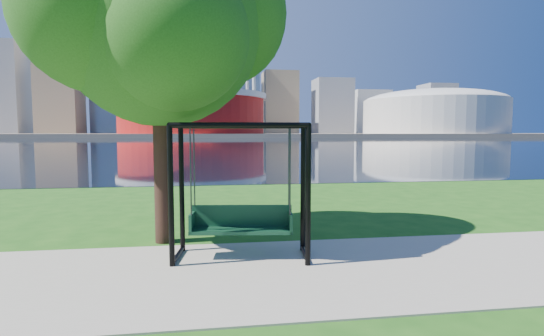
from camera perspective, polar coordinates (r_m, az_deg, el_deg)
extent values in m
plane|color=#1E5114|center=(8.06, 0.49, -12.78)|extent=(900.00, 900.00, 0.00)
cube|color=#9E937F|center=(7.58, 1.10, -13.80)|extent=(120.00, 4.00, 0.03)
cube|color=black|center=(109.62, -7.93, 3.44)|extent=(900.00, 180.00, 0.02)
cube|color=#937F60|center=(313.59, -8.35, 4.43)|extent=(900.00, 228.00, 2.00)
cylinder|color=maroon|center=(242.98, -10.70, 7.16)|extent=(80.00, 80.00, 22.00)
cylinder|color=silver|center=(243.58, -10.73, 9.39)|extent=(83.00, 83.00, 3.00)
cylinder|color=silver|center=(263.16, -3.31, 8.13)|extent=(2.00, 2.00, 32.00)
cylinder|color=silver|center=(265.35, -17.75, 7.89)|extent=(2.00, 2.00, 32.00)
cylinder|color=silver|center=(227.98, -19.28, 8.40)|extent=(2.00, 2.00, 32.00)
cylinder|color=silver|center=(225.42, -2.41, 8.70)|extent=(2.00, 2.00, 32.00)
cylinder|color=beige|center=(278.38, 20.89, 6.41)|extent=(84.00, 84.00, 20.00)
ellipsoid|color=beige|center=(278.83, 20.94, 8.25)|extent=(84.00, 84.00, 15.12)
cube|color=gray|center=(347.94, -32.47, 9.05)|extent=(28.00, 28.00, 62.00)
cube|color=#998466|center=(325.99, -26.72, 11.93)|extent=(26.00, 26.00, 88.00)
cube|color=slate|center=(342.87, -20.53, 12.34)|extent=(30.00, 24.00, 95.00)
cube|color=gray|center=(316.99, -15.82, 11.01)|extent=(24.00, 24.00, 72.00)
cube|color=silver|center=(344.98, -10.15, 11.26)|extent=(32.00, 28.00, 80.00)
cube|color=slate|center=(319.95, -3.87, 9.86)|extent=(22.00, 22.00, 58.00)
cube|color=#998466|center=(338.13, 1.05, 8.74)|extent=(26.00, 26.00, 48.00)
cube|color=gray|center=(337.26, 8.13, 8.19)|extent=(28.00, 24.00, 42.00)
cube|color=silver|center=(373.74, 12.94, 7.32)|extent=(30.00, 26.00, 36.00)
cube|color=gray|center=(377.32, 21.22, 7.40)|extent=(24.00, 24.00, 40.00)
cube|color=#998466|center=(410.83, 25.04, 6.47)|extent=(26.00, 26.00, 32.00)
cylinder|color=black|center=(7.77, -13.43, -3.86)|extent=(0.11, 0.11, 2.56)
cylinder|color=black|center=(7.64, 4.88, -3.89)|extent=(0.11, 0.11, 2.56)
cylinder|color=black|center=(8.75, -12.04, -2.88)|extent=(0.11, 0.11, 2.56)
cylinder|color=black|center=(8.63, 4.18, -2.90)|extent=(0.11, 0.11, 2.56)
cylinder|color=black|center=(7.52, -4.42, 5.77)|extent=(2.44, 0.41, 0.10)
cylinder|color=black|center=(8.52, -4.04, 5.65)|extent=(2.44, 0.41, 0.10)
cylinder|color=black|center=(8.18, -12.86, 5.58)|extent=(0.23, 1.01, 0.10)
cylinder|color=black|center=(8.51, -12.55, -11.32)|extent=(0.21, 1.00, 0.08)
cylinder|color=black|center=(8.05, 4.57, 5.70)|extent=(0.23, 1.01, 0.10)
cylinder|color=black|center=(8.38, 4.46, -11.46)|extent=(0.21, 1.00, 0.08)
cube|color=#0E311D|center=(8.24, -4.13, -8.38)|extent=(2.00, 0.75, 0.07)
cube|color=#0E311D|center=(8.40, -4.06, -6.42)|extent=(1.94, 0.31, 0.42)
cube|color=#0E311D|center=(8.31, -10.69, -7.24)|extent=(0.12, 0.50, 0.38)
cube|color=#0E311D|center=(8.21, 2.49, -7.31)|extent=(0.12, 0.50, 0.38)
cylinder|color=#343439|center=(7.95, -10.88, -0.59)|extent=(0.03, 0.03, 1.62)
cylinder|color=#343439|center=(7.85, 2.45, -0.57)|extent=(0.03, 0.03, 1.62)
cylinder|color=#343439|center=(8.36, -10.41, -0.33)|extent=(0.03, 0.03, 1.62)
cylinder|color=#343439|center=(8.26, 2.27, -0.31)|extent=(0.03, 0.03, 1.62)
cylinder|color=black|center=(9.60, -14.48, 2.12)|extent=(0.40, 0.40, 4.02)
sphere|color=#234E17|center=(9.87, -14.82, 18.25)|extent=(4.39, 4.39, 4.39)
sphere|color=#234E17|center=(10.44, -7.62, 19.66)|extent=(3.29, 3.29, 3.29)
sphere|color=#234E17|center=(9.73, -21.92, 19.37)|extent=(3.48, 3.48, 3.48)
sphere|color=#234E17|center=(8.76, -13.02, 16.97)|extent=(2.93, 2.93, 2.93)
sphere|color=#234E17|center=(11.17, -17.24, 20.44)|extent=(3.11, 3.11, 3.11)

